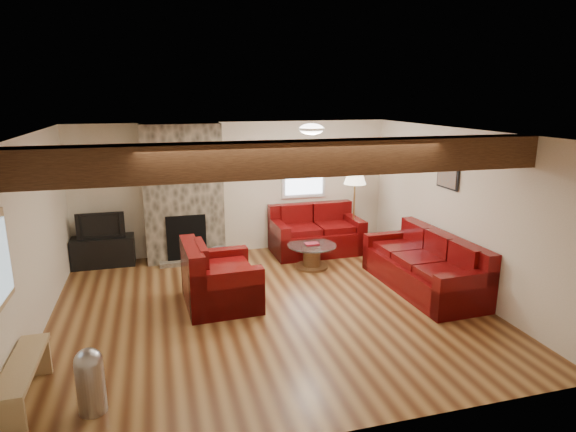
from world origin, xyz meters
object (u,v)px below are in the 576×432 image
object	(u,v)px
armchair_red	(221,274)
loveseat	(316,230)
floor_lamp	(355,181)
tv_cabinet	(104,251)
sofa_three	(423,262)
coffee_table	(312,256)
television	(101,224)

from	to	relation	value
armchair_red	loveseat	bearing A→B (deg)	-50.86
floor_lamp	tv_cabinet	bearing A→B (deg)	173.99
sofa_three	floor_lamp	xyz separation A→B (m)	(-0.33, 1.99, 0.97)
coffee_table	tv_cabinet	size ratio (longest dim) A/B	0.81
sofa_three	floor_lamp	bearing A→B (deg)	-172.77
loveseat	coffee_table	distance (m)	0.90
television	floor_lamp	size ratio (longest dim) A/B	0.49
sofa_three	tv_cabinet	distance (m)	5.52
sofa_three	tv_cabinet	bearing A→B (deg)	-118.79
sofa_three	floor_lamp	distance (m)	2.24
tv_cabinet	loveseat	bearing A→B (deg)	-4.38
coffee_table	television	world-z (taller)	television
sofa_three	television	size ratio (longest dim) A/B	2.80
loveseat	coffee_table	bearing A→B (deg)	-115.06
sofa_three	loveseat	world-z (taller)	loveseat
armchair_red	floor_lamp	world-z (taller)	floor_lamp
armchair_red	television	xyz separation A→B (m)	(-1.80, 2.19, 0.30)
floor_lamp	sofa_three	bearing A→B (deg)	-80.61
armchair_red	floor_lamp	distance (m)	3.41
floor_lamp	armchair_red	bearing A→B (deg)	-148.56
sofa_three	coffee_table	xyz separation A→B (m)	(-1.37, 1.38, -0.22)
sofa_three	floor_lamp	world-z (taller)	floor_lamp
television	floor_lamp	distance (m)	4.67
loveseat	armchair_red	bearing A→B (deg)	-138.96
coffee_table	sofa_three	bearing A→B (deg)	-45.15
sofa_three	loveseat	xyz separation A→B (m)	(-1.02, 2.17, 0.02)
floor_lamp	television	bearing A→B (deg)	173.99
coffee_table	tv_cabinet	world-z (taller)	tv_cabinet
coffee_table	television	size ratio (longest dim) A/B	1.07
loveseat	coffee_table	size ratio (longest dim) A/B	1.97
loveseat	tv_cabinet	size ratio (longest dim) A/B	1.60
tv_cabinet	sofa_three	bearing A→B (deg)	-26.63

